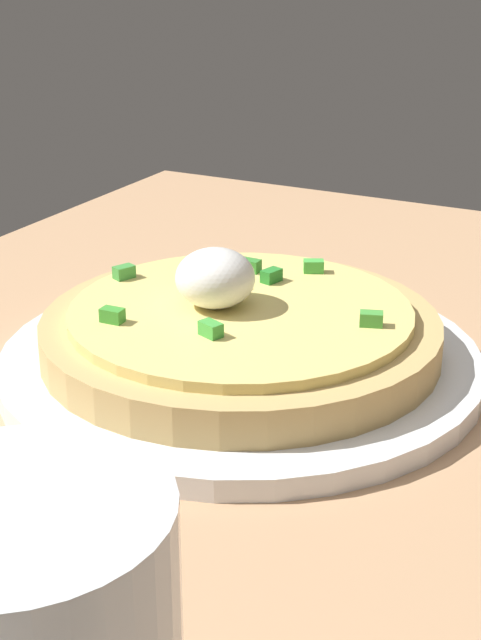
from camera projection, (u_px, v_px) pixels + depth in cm
name	position (u px, v px, depth cm)	size (l,w,h in cm)	color
dining_table	(348.00, 495.00, 47.14)	(96.55, 80.59, 2.84)	tan
plate	(241.00, 361.00, 56.79)	(28.57, 28.57, 1.25)	white
pizza	(239.00, 328.00, 55.99)	(23.47, 23.47, 6.26)	tan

